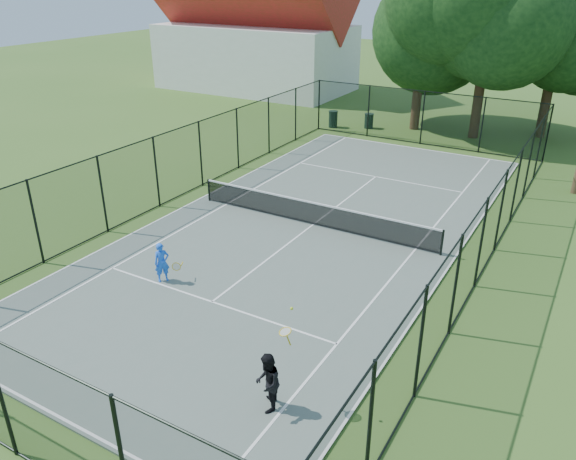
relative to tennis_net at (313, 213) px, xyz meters
The scene contains 12 objects.
ground 0.58m from the tennis_net, ahead, with size 120.00×120.00×0.00m, color #3C6121.
tennis_court 0.55m from the tennis_net, ahead, with size 11.00×24.00×0.06m, color #58685E.
tennis_net is the anchor object (origin of this frame).
fence 0.92m from the tennis_net, ahead, with size 13.10×26.10×3.00m.
tree_near_left 17.02m from the tennis_net, 94.95° to the left, with size 7.54×7.54×9.83m.
tree_near_mid 16.94m from the tennis_net, 81.95° to the left, with size 7.27×7.27×9.51m.
tree_near_right 19.52m from the tennis_net, 72.67° to the left, with size 6.21×6.21×8.57m.
building 28.14m from the tennis_net, 127.69° to the left, with size 15.30×8.15×11.87m.
trash_bin_left 15.08m from the tennis_net, 113.14° to the left, with size 0.58×0.58×1.02m.
trash_bin_right 15.29m from the tennis_net, 104.78° to the left, with size 0.58×0.58×0.91m.
player_blue 6.50m from the tennis_net, 108.86° to the right, with size 0.85×0.56×1.29m.
player_black 10.06m from the tennis_net, 67.84° to the right, with size 0.80×0.92×2.56m.
Camera 1 is at (9.10, -17.53, 9.05)m, focal length 35.00 mm.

